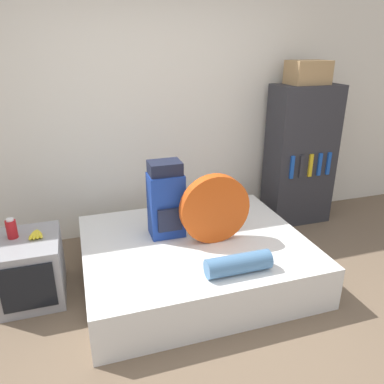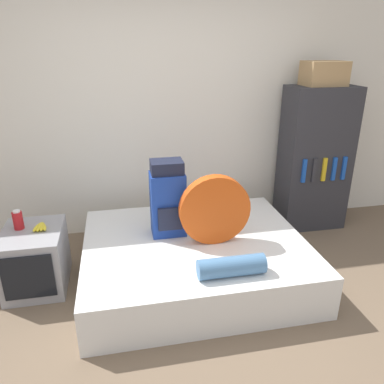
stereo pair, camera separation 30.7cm
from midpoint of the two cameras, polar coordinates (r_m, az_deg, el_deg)
ground_plane at (r=2.86m, az=5.33°, el=-21.78°), size 16.00×16.00×0.00m
wall_back at (r=3.96m, az=-1.89°, el=12.16°), size 8.00×0.05×2.60m
bed at (r=3.37m, az=3.05°, el=-10.10°), size 1.89×1.57×0.37m
backpack at (r=3.24m, az=-1.02°, el=-1.20°), size 0.30×0.26×0.67m
tent_bag at (r=3.13m, az=6.28°, el=-2.78°), size 0.60×0.10×0.60m
sleeping_roll at (r=2.81m, az=9.22°, el=-11.22°), size 0.50×0.15×0.15m
television at (r=3.42m, az=-20.39°, el=-9.58°), size 0.48×0.61×0.52m
canister at (r=3.35m, az=-22.67°, el=-4.02°), size 0.08×0.08×0.17m
banana_bunch at (r=3.31m, az=-19.64°, el=-5.05°), size 0.13×0.17×0.04m
bookshelf at (r=4.35m, az=20.16°, el=4.66°), size 0.71×0.42×1.56m
cardboard_box at (r=4.20m, az=21.58°, el=16.46°), size 0.41×0.30×0.24m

